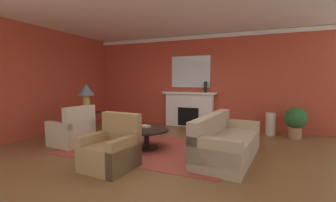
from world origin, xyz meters
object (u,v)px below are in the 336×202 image
(vase_tall_corner, at_px, (270,124))
(coffee_table, at_px, (147,134))
(side_table, at_px, (87,123))
(table_lamp, at_px, (86,92))
(mantel_mirror, at_px, (191,72))
(armchair_near_window, at_px, (72,132))
(fireplace, at_px, (189,110))
(sofa, at_px, (226,143))
(potted_plant, at_px, (296,120))
(vase_mantel_right, at_px, (205,87))
(armchair_facing_fireplace, at_px, (112,151))

(vase_tall_corner, bearing_deg, coffee_table, -136.67)
(side_table, relative_size, table_lamp, 0.93)
(mantel_mirror, xyz_separation_m, armchair_near_window, (-1.92, -3.33, -1.52))
(fireplace, xyz_separation_m, sofa, (1.61, -2.75, -0.25))
(table_lamp, distance_m, potted_plant, 5.60)
(sofa, bearing_deg, vase_mantel_right, 111.46)
(coffee_table, bearing_deg, fireplace, 86.92)
(armchair_near_window, height_order, vase_tall_corner, armchair_near_window)
(coffee_table, distance_m, vase_mantel_right, 2.99)
(fireplace, relative_size, sofa, 0.82)
(armchair_facing_fireplace, bearing_deg, vase_mantel_right, 79.81)
(armchair_near_window, xyz_separation_m, vase_tall_corner, (4.40, 2.91, 0.01))
(fireplace, relative_size, vase_mantel_right, 5.17)
(coffee_table, distance_m, potted_plant, 3.98)
(fireplace, height_order, potted_plant, fireplace)
(armchair_near_window, height_order, side_table, armchair_near_window)
(armchair_near_window, distance_m, armchair_facing_fireplace, 1.95)
(coffee_table, bearing_deg, vase_tall_corner, 43.33)
(armchair_facing_fireplace, height_order, coffee_table, armchair_facing_fireplace)
(armchair_near_window, xyz_separation_m, vase_mantel_right, (2.47, 3.16, 1.03))
(vase_mantel_right, bearing_deg, mantel_mirror, 162.82)
(fireplace, bearing_deg, potted_plant, -8.49)
(armchair_facing_fireplace, height_order, vase_tall_corner, armchair_facing_fireplace)
(side_table, relative_size, vase_tall_corner, 1.10)
(mantel_mirror, height_order, potted_plant, mantel_mirror)
(coffee_table, bearing_deg, table_lamp, 172.14)
(fireplace, height_order, sofa, fireplace)
(vase_tall_corner, distance_m, potted_plant, 0.64)
(armchair_near_window, xyz_separation_m, potted_plant, (5.00, 2.75, 0.19))
(potted_plant, bearing_deg, fireplace, 171.51)
(mantel_mirror, distance_m, vase_tall_corner, 2.94)
(side_table, xyz_separation_m, vase_mantel_right, (2.63, 2.47, 0.93))
(mantel_mirror, bearing_deg, fireplace, -90.00)
(mantel_mirror, bearing_deg, vase_mantel_right, -17.18)
(sofa, distance_m, side_table, 3.70)
(fireplace, bearing_deg, armchair_near_window, -120.93)
(coffee_table, height_order, table_lamp, table_lamp)
(potted_plant, bearing_deg, table_lamp, -158.27)
(fireplace, distance_m, side_table, 3.27)
(armchair_near_window, relative_size, armchair_facing_fireplace, 1.00)
(side_table, bearing_deg, coffee_table, -7.86)
(vase_mantel_right, bearing_deg, side_table, -136.81)
(potted_plant, bearing_deg, side_table, -158.27)
(fireplace, relative_size, side_table, 2.57)
(coffee_table, xyz_separation_m, vase_mantel_right, (0.70, 2.73, 1.00))
(armchair_facing_fireplace, bearing_deg, table_lamp, 140.97)
(vase_tall_corner, height_order, potted_plant, potted_plant)
(coffee_table, xyz_separation_m, potted_plant, (3.23, 2.32, 0.16))
(mantel_mirror, bearing_deg, armchair_facing_fireplace, -92.35)
(armchair_facing_fireplace, height_order, side_table, armchair_facing_fireplace)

